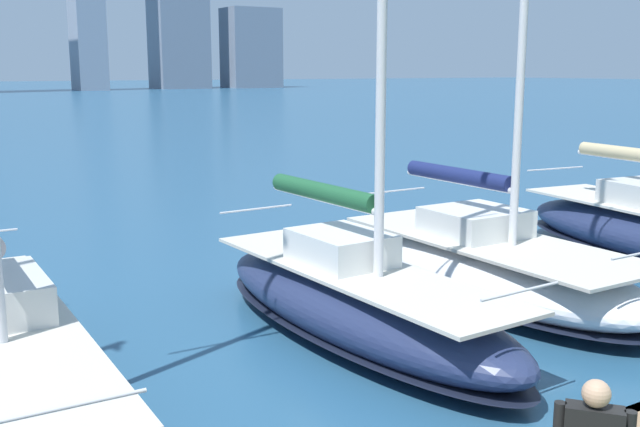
{
  "coord_description": "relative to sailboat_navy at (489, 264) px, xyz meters",
  "views": [
    {
      "loc": [
        6.3,
        3.83,
        4.56
      ],
      "look_at": [
        -0.01,
        -6.61,
        2.2
      ],
      "focal_mm": 42.0,
      "sensor_mm": 36.0,
      "label": 1
    }
  ],
  "objects": [
    {
      "name": "sailboat_forest",
      "position": [
        3.63,
        0.59,
        0.02
      ],
      "size": [
        2.6,
        7.81,
        10.35
      ],
      "color": "navy",
      "rests_on": "ground"
    },
    {
      "name": "sailboat_navy",
      "position": [
        0.0,
        0.0,
        0.0
      ],
      "size": [
        3.06,
        7.74,
        11.83
      ],
      "color": "white",
      "rests_on": "ground"
    }
  ]
}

